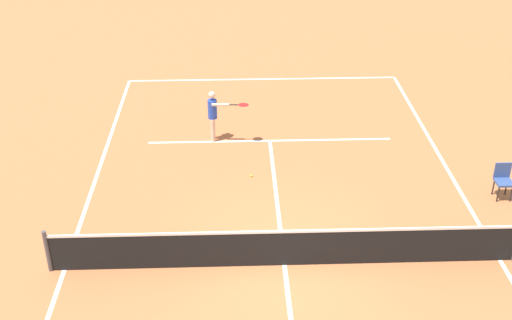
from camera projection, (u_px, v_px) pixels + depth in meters
ground_plane at (284, 265)px, 14.97m from camera, size 60.00×60.00×0.00m
court_lines at (284, 265)px, 14.97m from camera, size 10.09×22.35×0.01m
tennis_net at (285, 247)px, 14.73m from camera, size 10.69×0.10×1.07m
player_serving at (214, 112)px, 19.87m from camera, size 1.24×0.61×1.63m
tennis_ball at (251, 176)px, 18.38m from camera, size 0.07×0.07×0.07m
courtside_chair_mid at (503, 179)px, 17.25m from camera, size 0.44×0.46×0.95m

